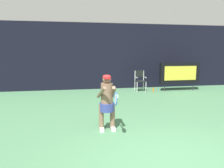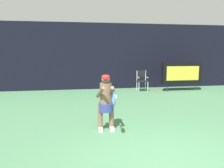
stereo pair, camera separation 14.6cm
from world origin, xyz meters
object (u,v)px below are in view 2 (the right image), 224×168
Objects in this scene: umpire_chair at (142,79)px; tennis_racket at (114,99)px; tennis_player at (106,100)px; scoreboard at (182,73)px; water_bottle at (155,90)px.

tennis_racket is at bearing -112.96° from umpire_chair.
umpire_chair is at bearing 63.86° from tennis_player.
tennis_racket reaches higher than umpire_chair.
scoreboard reaches higher than tennis_racket.
scoreboard is at bearing 57.68° from tennis_racket.
tennis_player reaches higher than umpire_chair.
scoreboard reaches higher than tennis_player.
tennis_player is 2.45× the size of tennis_racket.
umpire_chair is at bearing 73.56° from tennis_racket.
umpire_chair is (-2.11, 0.27, -0.33)m from scoreboard.
scoreboard is 7.48m from tennis_racket.
water_bottle is 0.18× the size of tennis_player.
water_bottle is 0.44× the size of tennis_racket.
umpire_chair is 1.79× the size of tennis_racket.
umpire_chair reaches higher than water_bottle.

